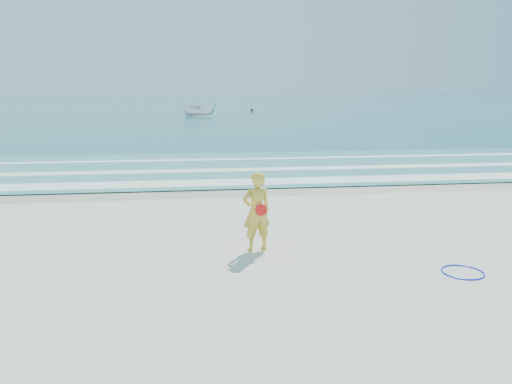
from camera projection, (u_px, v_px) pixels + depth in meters
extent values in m
plane|color=silver|center=(271.00, 286.00, 9.68)|extent=(400.00, 400.00, 0.00)
cube|color=#B2A893|center=(234.00, 190.00, 18.41)|extent=(400.00, 2.40, 0.00)
cube|color=#19727F|center=(199.00, 102.00, 111.52)|extent=(400.00, 190.00, 0.04)
cube|color=#59B7AD|center=(225.00, 167.00, 23.25)|extent=(400.00, 10.00, 0.01)
cube|color=white|center=(231.00, 182.00, 19.66)|extent=(400.00, 1.40, 0.01)
cube|color=white|center=(226.00, 170.00, 22.48)|extent=(400.00, 0.90, 0.01)
cube|color=white|center=(222.00, 159.00, 25.68)|extent=(400.00, 0.60, 0.01)
torus|color=#0E29FF|center=(463.00, 272.00, 10.34)|extent=(1.11, 1.11, 0.03)
imported|color=silver|center=(200.00, 109.00, 60.42)|extent=(4.61, 3.03, 1.67)
sphere|color=black|center=(252.00, 110.00, 72.29)|extent=(0.36, 0.36, 0.36)
imported|color=gold|center=(257.00, 211.00, 11.58)|extent=(0.77, 0.59, 1.87)
cylinder|color=#FF1816|center=(261.00, 210.00, 11.40)|extent=(0.27, 0.08, 0.27)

